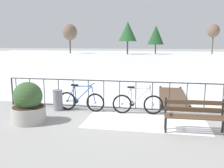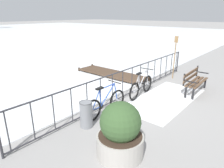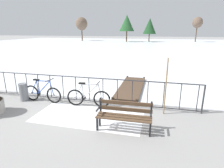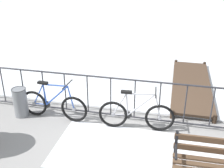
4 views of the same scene
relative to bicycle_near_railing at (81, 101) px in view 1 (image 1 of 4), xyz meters
name	(u,v)px [view 1 (image 1 of 4)]	position (x,y,z in m)	size (l,w,h in m)	color
ground_plane	(127,110)	(1.61, 0.36, -0.37)	(160.00, 160.00, 0.00)	gray
frozen_pond	(151,58)	(1.61, 28.76, -0.35)	(80.00, 56.00, 0.03)	white
snow_patch	(145,122)	(2.30, -0.84, -0.36)	(3.69, 1.69, 0.01)	white
railing_fence	(128,95)	(1.61, 0.36, 0.19)	(9.06, 0.06, 1.07)	#2D2D33
bicycle_near_railing	(81,101)	(0.00, 0.00, 0.00)	(1.71, 0.52, 0.97)	black
bicycle_second	(137,103)	(1.99, -0.01, 0.00)	(1.71, 0.52, 0.97)	black
park_bench	(194,113)	(3.64, -1.37, 0.14)	(1.61, 0.52, 0.89)	brown
planter_with_shrub	(28,104)	(-1.18, -1.48, 0.19)	(1.02, 1.02, 1.24)	#ADA8A0
trash_bin	(58,100)	(-0.84, -0.06, 0.00)	(0.35, 0.35, 0.73)	gray
wooden_dock	(172,96)	(3.28, 2.52, -0.25)	(1.10, 3.83, 0.20)	#4C3828
tree_far_west	(128,31)	(-3.30, 40.03, 4.05)	(3.60, 3.60, 6.33)	brown
tree_west_mid	(156,35)	(2.09, 41.23, 3.38)	(3.17, 3.17, 5.60)	brown
tree_centre	(70,32)	(-15.59, 41.33, 4.02)	(3.03, 3.03, 6.09)	brown
tree_east_mid	(213,31)	(13.11, 43.42, 4.15)	(2.33, 2.33, 5.84)	brown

